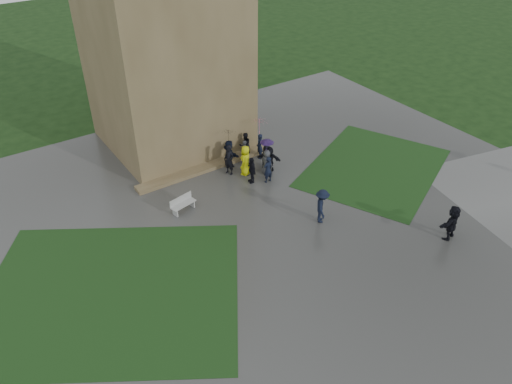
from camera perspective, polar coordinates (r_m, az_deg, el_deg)
ground at (r=23.42m, az=7.35°, el=-8.76°), size 120.00×120.00×0.00m
plaza at (r=24.53m, az=4.33°, el=-6.14°), size 34.00×34.00×0.02m
lawn_inset_left at (r=23.06m, az=-16.20°, el=-10.92°), size 14.10×13.46×0.01m
lawn_inset_right at (r=31.18m, az=13.36°, el=2.72°), size 11.12×10.15×0.01m
tower at (r=30.65m, az=-10.97°, el=20.77°), size 8.00×8.00×18.00m
tower_plinth at (r=30.32m, az=-5.66°, el=2.82°), size 9.00×0.80×0.22m
bench at (r=26.76m, az=-8.38°, el=-1.34°), size 1.50×0.74×0.83m
visitor_cluster at (r=29.76m, az=-0.60°, el=4.58°), size 3.42×3.83×2.68m
pedestrian_mid at (r=25.64m, az=7.53°, el=-1.60°), size 1.23×1.37×1.90m
pedestrian_near at (r=26.17m, az=21.48°, el=-3.26°), size 1.82×0.96×1.87m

